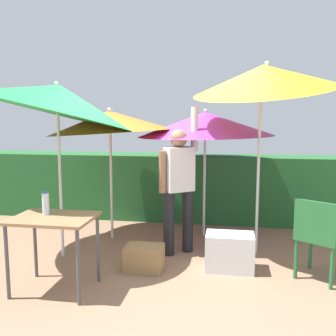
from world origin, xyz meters
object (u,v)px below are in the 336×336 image
folding_table (54,226)px  bottle_water (46,204)px  umbrella_rainbow (57,99)px  umbrella_yellow (264,78)px  umbrella_orange (205,124)px  cooler_box (230,252)px  umbrella_navy (110,122)px  chair_plastic (319,234)px  person_vendor (179,182)px  crate_cardboard (144,258)px

folding_table → bottle_water: 0.24m
umbrella_rainbow → umbrella_yellow: (2.48, 0.46, 0.26)m
umbrella_yellow → folding_table: bearing=-146.6°
umbrella_orange → cooler_box: bearing=-73.0°
umbrella_rainbow → umbrella_orange: size_ratio=1.24×
umbrella_navy → bottle_water: umbrella_navy is taller
umbrella_orange → bottle_water: bearing=-126.5°
folding_table → chair_plastic: bearing=14.1°
umbrella_rainbow → folding_table: umbrella_rainbow is taller
cooler_box → umbrella_orange: bearing=107.0°
umbrella_yellow → person_vendor: bearing=-171.9°
cooler_box → bottle_water: (-1.85, -0.74, 0.67)m
chair_plastic → bottle_water: (-2.79, -0.61, 0.37)m
umbrella_yellow → crate_cardboard: (-1.33, -0.76, -2.08)m
chair_plastic → folding_table: 2.77m
umbrella_orange → folding_table: bearing=-123.6°
umbrella_rainbow → person_vendor: bearing=12.4°
chair_plastic → cooler_box: (-0.93, 0.13, -0.30)m
cooler_box → crate_cardboard: bearing=-169.5°
umbrella_rainbow → person_vendor: size_ratio=1.31×
chair_plastic → umbrella_navy: bearing=159.5°
bottle_water → umbrella_rainbow: bearing=106.5°
umbrella_rainbow → crate_cardboard: 2.17m
bottle_water → chair_plastic: bearing=12.3°
folding_table → bottle_water: bottle_water is taller
umbrella_yellow → folding_table: size_ratio=3.27×
umbrella_rainbow → umbrella_navy: (0.42, 0.73, -0.28)m
bottle_water → umbrella_navy: bearing=84.1°
umbrella_orange → folding_table: 2.65m
umbrella_yellow → cooler_box: bearing=-122.2°
person_vendor → crate_cardboard: person_vendor is taller
person_vendor → crate_cardboard: (-0.31, -0.62, -0.79)m
person_vendor → umbrella_orange: bearing=71.2°
crate_cardboard → folding_table: 1.13m
umbrella_navy → person_vendor: (1.03, -0.41, -0.76)m
crate_cardboard → umbrella_navy: bearing=125.1°
umbrella_rainbow → bottle_water: bearing=-73.5°
umbrella_yellow → bottle_water: size_ratio=10.91×
chair_plastic → crate_cardboard: chair_plastic is taller
umbrella_orange → bottle_water: 2.59m
umbrella_orange → crate_cardboard: 2.16m
crate_cardboard → bottle_water: bottle_water is taller
umbrella_yellow → chair_plastic: 1.94m
umbrella_yellow → person_vendor: size_ratio=1.39×
chair_plastic → person_vendor: bearing=160.2°
umbrella_rainbow → cooler_box: 2.75m
bottle_water → person_vendor: bearing=44.6°
umbrella_rainbow → crate_cardboard: bearing=-14.7°
umbrella_orange → umbrella_navy: size_ratio=1.04×
umbrella_rainbow → crate_cardboard: umbrella_rainbow is taller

